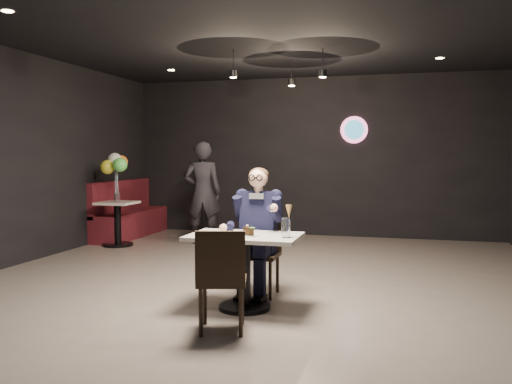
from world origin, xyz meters
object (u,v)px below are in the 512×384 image
(seated_man, at_px, (259,230))
(chair_near, at_px, (222,279))
(balloon_vase, at_px, (117,197))
(main_table, at_px, (245,272))
(booth_bench, at_px, (130,209))
(chair_far, at_px, (259,254))
(side_table, at_px, (118,224))
(sundae_glass, at_px, (286,228))
(passerby, at_px, (203,193))

(seated_man, bearing_deg, chair_near, -90.00)
(chair_near, height_order, balloon_vase, chair_near)
(main_table, bearing_deg, booth_bench, 130.51)
(chair_near, height_order, booth_bench, booth_bench)
(seated_man, distance_m, balloon_vase, 4.00)
(chair_near, relative_size, booth_bench, 0.44)
(chair_far, bearing_deg, side_table, 141.75)
(seated_man, distance_m, booth_bench, 4.89)
(sundae_glass, height_order, booth_bench, booth_bench)
(booth_bench, xyz_separation_m, balloon_vase, (0.30, -1.00, 0.30))
(side_table, distance_m, passerby, 1.53)
(main_table, bearing_deg, balloon_vase, 136.06)
(side_table, xyz_separation_m, passerby, (1.29, 0.65, 0.52))
(main_table, relative_size, chair_near, 1.20)
(chair_far, relative_size, side_table, 1.26)
(chair_far, height_order, booth_bench, booth_bench)
(seated_man, xyz_separation_m, side_table, (-3.14, 2.47, -0.35))
(booth_bench, distance_m, balloon_vase, 1.09)
(chair_near, height_order, passerby, passerby)
(chair_near, xyz_separation_m, balloon_vase, (-3.14, 3.72, 0.36))
(chair_far, bearing_deg, sundae_glass, -54.82)
(chair_near, bearing_deg, booth_bench, 111.26)
(main_table, height_order, booth_bench, booth_bench)
(chair_far, distance_m, passerby, 3.66)
(balloon_vase, bearing_deg, booth_bench, 106.70)
(main_table, relative_size, sundae_glass, 5.84)
(main_table, height_order, side_table, main_table)
(side_table, bearing_deg, balloon_vase, 0.00)
(chair_near, bearing_deg, seated_man, 75.17)
(booth_bench, xyz_separation_m, passerby, (1.59, -0.35, 0.36))
(chair_far, distance_m, balloon_vase, 4.01)
(chair_near, height_order, sundae_glass, sundae_glass)
(chair_near, xyz_separation_m, passerby, (-1.85, 4.37, 0.42))
(passerby, bearing_deg, main_table, 101.35)
(chair_near, distance_m, side_table, 4.87)
(passerby, bearing_deg, side_table, 11.49)
(chair_near, distance_m, sundae_glass, 0.85)
(main_table, relative_size, chair_far, 1.20)
(seated_man, height_order, sundae_glass, seated_man)
(sundae_glass, bearing_deg, seated_man, 125.18)
(sundae_glass, bearing_deg, chair_far, 125.18)
(main_table, relative_size, side_table, 1.51)
(main_table, bearing_deg, chair_near, -90.00)
(chair_far, relative_size, chair_near, 1.00)
(main_table, distance_m, balloon_vase, 4.38)
(passerby, bearing_deg, chair_near, 97.58)
(chair_far, xyz_separation_m, booth_bench, (-3.44, 3.47, 0.07))
(seated_man, distance_m, sundae_glass, 0.76)
(seated_man, xyz_separation_m, booth_bench, (-3.44, 3.47, -0.19))
(chair_near, xyz_separation_m, sundae_glass, (0.43, 0.63, 0.38))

